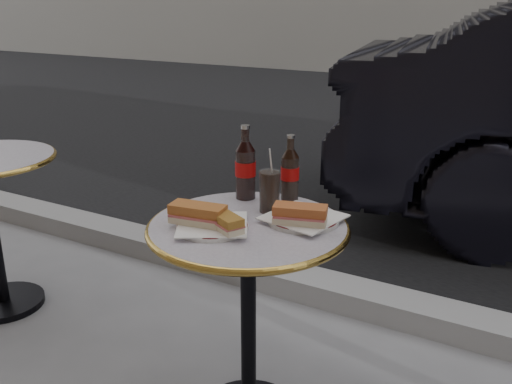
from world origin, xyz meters
The scene contains 11 objects.
asphalt_road centered at (0.00, 5.00, 0.00)m, with size 40.00×8.00×0.00m, color black.
curb centered at (0.00, 0.90, 0.05)m, with size 40.00×0.20×0.12m, color gray.
bistro_table centered at (0.00, 0.00, 0.37)m, with size 0.62×0.62×0.73m, color #BAB2C4, non-canonical shape.
plate_left centered at (-0.07, -0.09, 0.74)m, with size 0.22×0.22×0.01m, color white.
plate_right centered at (0.14, 0.10, 0.74)m, with size 0.22×0.22×0.01m, color silver.
sandwich_left_a centered at (-0.11, -0.10, 0.77)m, with size 0.17×0.08×0.06m, color #B0632C.
sandwich_left_b centered at (-0.02, -0.10, 0.77)m, with size 0.13×0.06×0.05m, color #9D6927.
sandwich_right centered at (0.15, 0.05, 0.77)m, with size 0.16×0.07×0.05m, color #B85D2E.
cola_bottle_left centered at (-0.13, 0.20, 0.86)m, with size 0.07×0.07×0.25m, color black, non-canonical shape.
cola_bottle_right centered at (0.01, 0.26, 0.85)m, with size 0.06×0.06×0.23m, color black, non-canonical shape.
cola_glass centered at (0.01, 0.13, 0.80)m, with size 0.07×0.07×0.14m, color black.
Camera 1 is at (0.81, -1.39, 1.39)m, focal length 40.00 mm.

